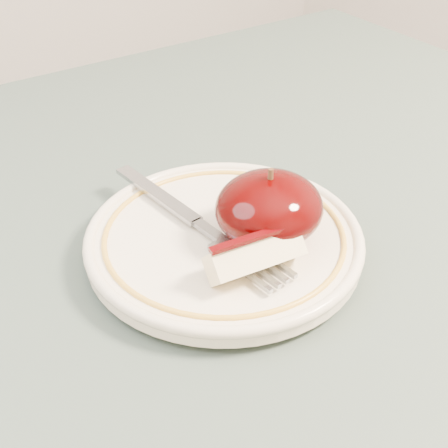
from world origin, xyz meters
TOP-DOWN VIEW (x-y plane):
  - table at (0.00, 0.00)m, footprint 0.90×0.90m
  - plate at (-0.04, 0.03)m, footprint 0.21×0.21m
  - apple_half at (-0.02, 0.01)m, footprint 0.08×0.08m
  - apple_wedge at (-0.05, -0.02)m, footprint 0.07×0.04m
  - fork at (-0.05, 0.05)m, footprint 0.04×0.20m

SIDE VIEW (x-z plane):
  - table at x=0.00m, z-range 0.29..1.04m
  - plate at x=-0.04m, z-range 0.75..0.77m
  - fork at x=-0.05m, z-range 0.77..0.77m
  - apple_wedge at x=-0.05m, z-range 0.77..0.80m
  - apple_half at x=-0.02m, z-range 0.76..0.82m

